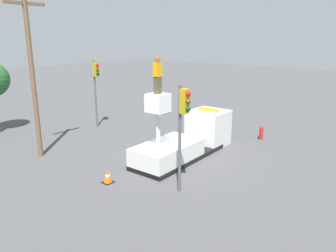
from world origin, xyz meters
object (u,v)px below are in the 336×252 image
traffic_light_pole (183,118)px  utility_pole (32,72)px  traffic_light_across (96,80)px  bucket_truck (187,141)px  worker (158,76)px  fire_hydrant (261,133)px  traffic_cone_rear (108,177)px

traffic_light_pole → utility_pole: 9.20m
traffic_light_across → utility_pole: (-6.16, -2.22, 1.22)m
bucket_truck → worker: 4.73m
worker → fire_hydrant: (7.99, -2.24, -4.33)m
utility_pole → worker: bearing=-67.5°
fire_hydrant → traffic_cone_rear: (-10.76, 3.01, -0.15)m
traffic_cone_rear → utility_pole: 7.24m
utility_pole → traffic_light_across: bearing=19.8°
traffic_light_pole → utility_pole: size_ratio=0.53×
traffic_light_pole → traffic_light_across: traffic_light_across is taller
utility_pole → traffic_light_pole: bearing=-81.9°
worker → utility_pole: (-2.69, 6.49, -0.04)m
worker → fire_hydrant: bearing=-15.6°
traffic_cone_rear → utility_pole: (0.08, 5.71, 4.44)m
traffic_cone_rear → utility_pole: size_ratio=0.07×
traffic_light_pole → utility_pole: (-1.27, 9.00, 1.40)m
traffic_light_pole → fire_hydrant: size_ratio=5.18×
traffic_light_pole → traffic_light_across: bearing=66.5°
traffic_light_across → fire_hydrant: traffic_light_across is taller
bucket_truck → traffic_light_across: size_ratio=1.46×
fire_hydrant → traffic_cone_rear: size_ratio=1.45×
worker → traffic_cone_rear: bearing=164.4°
bucket_truck → traffic_light_across: bearing=84.5°
traffic_cone_rear → bucket_truck: bearing=-8.2°
worker → traffic_light_pole: bearing=-119.5°
bucket_truck → traffic_cone_rear: (-5.40, 0.78, -0.55)m
worker → traffic_light_across: worker is taller
traffic_light_across → traffic_cone_rear: size_ratio=7.93×
worker → traffic_cone_rear: worker is taller
traffic_light_pole → fire_hydrant: traffic_light_pole is taller
bucket_truck → fire_hydrant: size_ratio=7.96×
utility_pole → fire_hydrant: bearing=-39.2°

